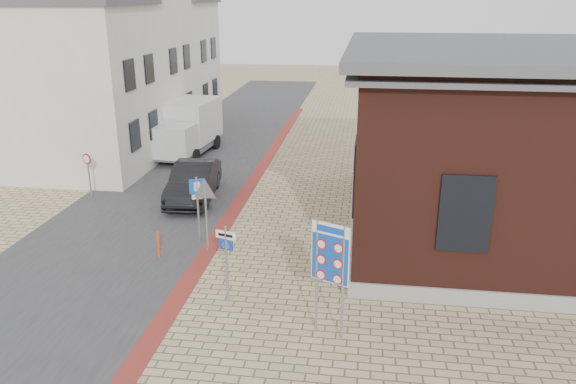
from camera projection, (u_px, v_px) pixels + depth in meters
The scene contains 16 objects.
ground at pixel (243, 307), 15.94m from camera, with size 120.00×120.00×0.00m, color tan.
road_strip at pixel (203, 158), 30.68m from camera, with size 7.00×60.00×0.02m, color #38383A.
curb_strip at pixel (247, 190), 25.55m from camera, with size 0.60×40.00×0.02m, color maroon.
brick_building at pixel (527, 140), 20.15m from camera, with size 13.00×13.00×6.80m.
townhouse_near at pixel (72, 88), 27.23m from camera, with size 7.40×6.40×8.30m.
townhouse_mid at pixel (122, 65), 32.71m from camera, with size 7.40×6.40×9.10m.
townhouse_far at pixel (159, 61), 38.46m from camera, with size 7.40×6.40×8.30m.
bike_rack at pixel (340, 270), 17.56m from camera, with size 0.08×1.80×0.60m.
sedan at pixel (194, 182), 24.25m from camera, with size 1.68×4.81×1.58m, color black.
box_truck at pixel (188, 128), 30.97m from camera, with size 2.72×5.72×2.91m.
border_sign at pixel (330, 256), 13.98m from camera, with size 0.99×0.47×3.10m.
essen_sign at pixel (226, 253), 15.78m from camera, with size 0.61×0.21×2.33m.
parking_sign at pixel (198, 198), 19.76m from camera, with size 0.50×0.25×2.41m.
yield_sign at pixel (205, 197), 18.82m from camera, with size 0.92×0.11×2.60m.
speed_sign at pixel (88, 169), 24.09m from camera, with size 0.46×0.19×2.05m.
bollard at pixel (158, 245), 18.86m from camera, with size 0.08×0.08×0.92m, color #FF460D.
Camera 1 is at (3.22, -13.66, 8.33)m, focal length 35.00 mm.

